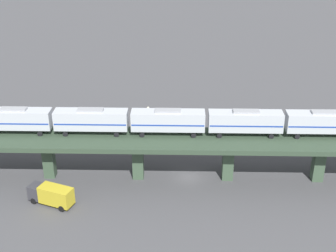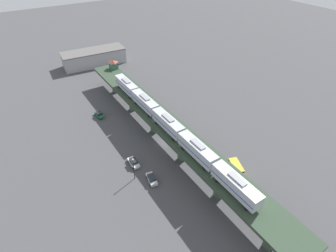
% 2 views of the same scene
% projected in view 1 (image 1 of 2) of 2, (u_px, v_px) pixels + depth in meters
% --- Properties ---
extents(ground_plane, '(400.00, 400.00, 0.00)m').
position_uv_depth(ground_plane, '(189.00, 178.00, 79.25)').
color(ground_plane, '#424244').
extents(elevated_viaduct, '(10.40, 92.16, 7.52)m').
position_uv_depth(elevated_viaduct, '(188.00, 144.00, 76.48)').
color(elevated_viaduct, '#2C3D2C').
rests_on(elevated_viaduct, ground).
extents(subway_train, '(4.19, 62.45, 4.45)m').
position_uv_depth(subway_train, '(168.00, 120.00, 76.27)').
color(subway_train, '#ADB2BA').
rests_on(subway_train, elevated_viaduct).
extents(street_car_green, '(2.23, 4.53, 1.89)m').
position_uv_depth(street_car_green, '(314.00, 143.00, 88.76)').
color(street_car_green, '#1E6638').
rests_on(street_car_green, ground).
extents(street_car_white, '(1.97, 4.41, 1.89)m').
position_uv_depth(street_car_white, '(171.00, 140.00, 90.00)').
color(street_car_white, silver).
rests_on(street_car_white, ground).
extents(street_car_silver, '(2.50, 4.63, 1.89)m').
position_uv_depth(street_car_silver, '(131.00, 142.00, 89.10)').
color(street_car_silver, '#B7BABF').
rests_on(street_car_silver, ground).
extents(delivery_truck, '(4.57, 7.54, 3.20)m').
position_uv_depth(delivery_truck, '(51.00, 195.00, 71.51)').
color(delivery_truck, '#333338').
rests_on(delivery_truck, ground).
extents(street_lamp, '(0.44, 0.44, 6.94)m').
position_uv_depth(street_lamp, '(148.00, 120.00, 90.55)').
color(street_lamp, black).
rests_on(street_lamp, ground).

